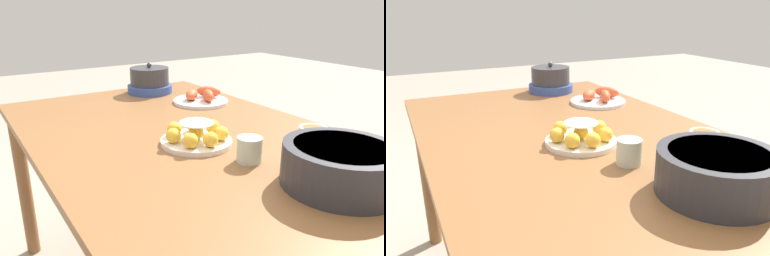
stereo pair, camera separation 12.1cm
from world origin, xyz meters
The scene contains 7 objects.
dining_table centered at (0.00, 0.00, 0.66)m, with size 1.59×0.96×0.75m.
cake_plate centered at (0.08, -0.02, 0.78)m, with size 0.23×0.23×0.08m.
serving_bowl centered at (0.51, 0.11, 0.80)m, with size 0.28×0.28×0.10m.
sauce_bowl centered at (0.23, 0.36, 0.76)m, with size 0.10×0.10×0.03m.
seafood_platter centered at (-0.34, 0.29, 0.77)m, with size 0.24×0.24×0.07m.
cup_near centered at (0.28, 0.03, 0.78)m, with size 0.07×0.07×0.07m.
warming_pot centered at (-0.64, 0.19, 0.81)m, with size 0.22×0.22×0.15m.
Camera 1 is at (1.00, -0.64, 1.17)m, focal length 35.00 mm.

